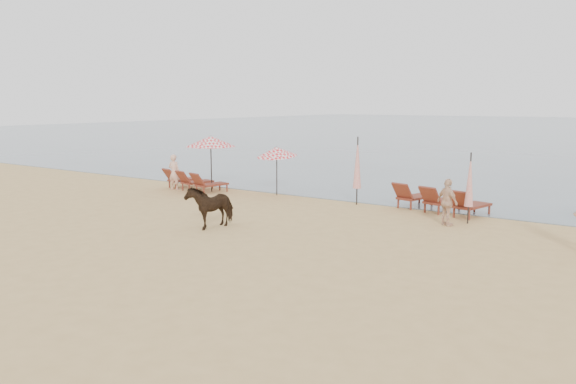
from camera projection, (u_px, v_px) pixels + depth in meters
name	position (u px, v px, depth m)	size (l,w,h in m)	color
ground	(169.00, 266.00, 13.21)	(120.00, 120.00, 0.00)	tan
lounger_cluster_left	(193.00, 181.00, 24.50)	(3.06, 2.18, 0.61)	maroon
lounger_cluster_right	(439.00, 199.00, 19.58)	(3.32, 2.43, 0.66)	maroon
umbrella_open_left_a	(211.00, 141.00, 23.84)	(2.12, 2.12, 2.41)	black
umbrella_open_left_b	(277.00, 152.00, 22.95)	(1.64, 1.67, 2.09)	black
umbrella_closed_left	(357.00, 163.00, 20.85)	(0.31, 0.31, 2.56)	black
umbrella_closed_right	(470.00, 180.00, 17.60)	(0.28, 0.28, 2.26)	black
cow	(211.00, 206.00, 17.26)	(0.71, 1.55, 1.31)	black
beachgoer_left	(174.00, 172.00, 24.57)	(0.57, 0.37, 1.56)	#D7A086
beachgoer_right_b	(447.00, 202.00, 17.40)	(0.87, 0.36, 1.48)	tan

